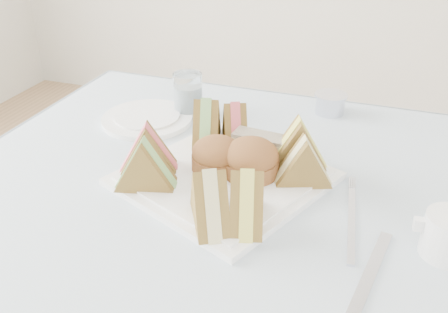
% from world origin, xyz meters
% --- Properties ---
extents(tablecloth, '(1.02, 1.02, 0.01)m').
position_xyz_m(tablecloth, '(0.00, 0.00, 0.74)').
color(tablecloth, silver).
rests_on(tablecloth, table).
extents(serving_plate, '(0.40, 0.40, 0.01)m').
position_xyz_m(serving_plate, '(-0.03, 0.08, 0.75)').
color(serving_plate, white).
rests_on(serving_plate, tablecloth).
extents(sandwich_fl_a, '(0.11, 0.08, 0.09)m').
position_xyz_m(sandwich_fl_a, '(-0.16, 0.06, 0.80)').
color(sandwich_fl_a, olive).
rests_on(sandwich_fl_a, serving_plate).
extents(sandwich_fl_b, '(0.11, 0.07, 0.09)m').
position_xyz_m(sandwich_fl_b, '(-0.14, 0.01, 0.80)').
color(sandwich_fl_b, olive).
rests_on(sandwich_fl_b, serving_plate).
extents(sandwich_fr_a, '(0.07, 0.11, 0.09)m').
position_xyz_m(sandwich_fr_a, '(0.05, -0.03, 0.80)').
color(sandwich_fr_a, olive).
rests_on(sandwich_fr_a, serving_plate).
extents(sandwich_fr_b, '(0.09, 0.11, 0.09)m').
position_xyz_m(sandwich_fr_b, '(-0.00, -0.05, 0.80)').
color(sandwich_fr_b, olive).
rests_on(sandwich_fr_b, serving_plate).
extents(sandwich_bl_a, '(0.07, 0.11, 0.09)m').
position_xyz_m(sandwich_bl_a, '(-0.10, 0.19, 0.80)').
color(sandwich_bl_a, olive).
rests_on(sandwich_bl_a, serving_plate).
extents(sandwich_bl_b, '(0.08, 0.10, 0.08)m').
position_xyz_m(sandwich_bl_b, '(-0.05, 0.21, 0.80)').
color(sandwich_bl_b, olive).
rests_on(sandwich_bl_b, serving_plate).
extents(sandwich_br_a, '(0.11, 0.08, 0.09)m').
position_xyz_m(sandwich_br_a, '(0.10, 0.11, 0.80)').
color(sandwich_br_a, olive).
rests_on(sandwich_br_a, serving_plate).
extents(sandwich_br_b, '(0.12, 0.08, 0.09)m').
position_xyz_m(sandwich_br_b, '(0.08, 0.16, 0.80)').
color(sandwich_br_b, olive).
rests_on(sandwich_br_b, serving_plate).
extents(scone_left, '(0.11, 0.11, 0.06)m').
position_xyz_m(scone_left, '(-0.04, 0.09, 0.79)').
color(scone_left, brown).
rests_on(scone_left, serving_plate).
extents(scone_right, '(0.10, 0.10, 0.06)m').
position_xyz_m(scone_right, '(0.02, 0.10, 0.79)').
color(scone_right, brown).
rests_on(scone_right, serving_plate).
extents(pastry_slice, '(0.10, 0.05, 0.05)m').
position_xyz_m(pastry_slice, '(0.01, 0.16, 0.78)').
color(pastry_slice, tan).
rests_on(pastry_slice, serving_plate).
extents(side_plate, '(0.21, 0.21, 0.01)m').
position_xyz_m(side_plate, '(-0.26, 0.26, 0.75)').
color(side_plate, white).
rests_on(side_plate, tablecloth).
extents(water_glass, '(0.07, 0.07, 0.09)m').
position_xyz_m(water_glass, '(-0.20, 0.32, 0.79)').
color(water_glass, white).
rests_on(water_glass, tablecloth).
extents(tea_strainer, '(0.09, 0.09, 0.04)m').
position_xyz_m(tea_strainer, '(0.10, 0.43, 0.77)').
color(tea_strainer, silver).
rests_on(tea_strainer, tablecloth).
extents(knife, '(0.05, 0.21, 0.00)m').
position_xyz_m(knife, '(0.23, -0.08, 0.75)').
color(knife, silver).
rests_on(knife, tablecloth).
extents(fork, '(0.03, 0.19, 0.00)m').
position_xyz_m(fork, '(0.20, 0.03, 0.75)').
color(fork, silver).
rests_on(fork, tablecloth).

